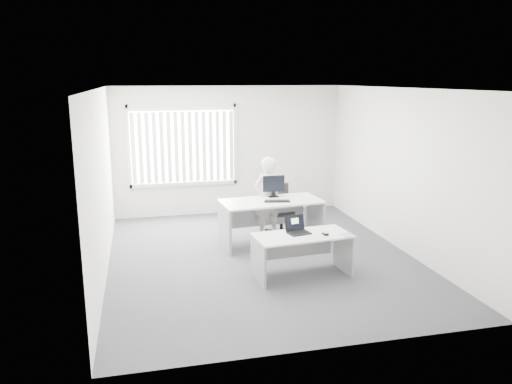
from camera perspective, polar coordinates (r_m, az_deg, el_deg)
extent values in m
plane|color=#4F4F57|center=(8.50, 0.60, -7.46)|extent=(6.00, 6.00, 0.00)
cube|color=silver|center=(11.02, -3.13, 4.75)|extent=(5.00, 0.02, 2.80)
cube|color=silver|center=(5.34, 8.37, -4.20)|extent=(5.00, 0.02, 2.80)
cube|color=silver|center=(7.92, -17.24, 0.96)|extent=(0.02, 6.00, 2.80)
cube|color=silver|center=(9.04, 16.20, 2.46)|extent=(0.02, 6.00, 2.80)
cube|color=white|center=(7.97, 0.64, 11.76)|extent=(5.00, 6.00, 0.02)
cube|color=silver|center=(10.83, -8.34, 5.29)|extent=(2.32, 0.06, 1.76)
cube|color=silver|center=(7.56, 5.32, -4.97)|extent=(1.50, 0.81, 0.03)
cube|color=#949496|center=(7.43, 0.24, -7.94)|extent=(0.09, 0.62, 0.63)
cube|color=#949496|center=(7.97, 9.95, -6.67)|extent=(0.09, 0.62, 0.63)
cube|color=silver|center=(8.94, 1.75, -1.08)|extent=(1.86, 1.00, 0.03)
cube|color=#949496|center=(8.80, -3.61, -4.09)|extent=(0.12, 0.77, 0.78)
cube|color=#949496|center=(9.38, 6.74, -3.08)|extent=(0.12, 0.77, 0.78)
cylinder|color=black|center=(9.77, 2.90, -4.52)|extent=(0.58, 0.58, 0.07)
cylinder|color=black|center=(9.72, 2.92, -3.55)|extent=(0.06, 0.06, 0.42)
cube|color=black|center=(9.66, 2.93, -2.37)|extent=(0.44, 0.44, 0.06)
cube|color=black|center=(9.77, 2.58, -0.44)|extent=(0.40, 0.08, 0.50)
imported|color=silver|center=(9.32, 1.26, -0.66)|extent=(0.65, 0.53, 1.55)
cube|color=silver|center=(7.63, 7.53, -4.74)|extent=(0.34, 0.26, 0.00)
cube|color=white|center=(7.60, 10.43, -4.88)|extent=(0.17, 0.23, 0.01)
cube|color=black|center=(8.85, 2.43, -1.05)|extent=(0.47, 0.23, 0.02)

